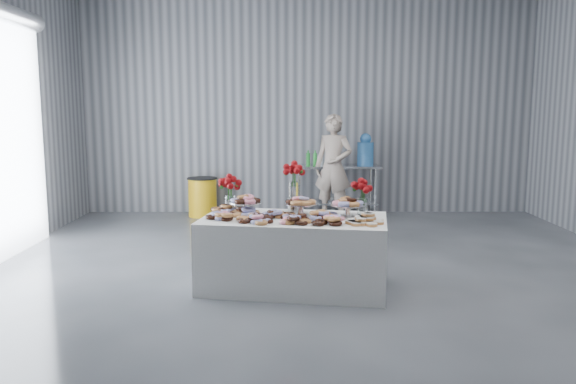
# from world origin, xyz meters

# --- Properties ---
(ground) EXTENTS (9.00, 9.00, 0.00)m
(ground) POSITION_xyz_m (0.00, 0.00, 0.00)
(ground) COLOR #3A3C42
(ground) RESTS_ON ground
(room_walls) EXTENTS (8.04, 9.04, 4.02)m
(room_walls) POSITION_xyz_m (-0.27, 0.07, 2.64)
(room_walls) COLOR gray
(room_walls) RESTS_ON ground
(display_table) EXTENTS (2.04, 1.29, 0.75)m
(display_table) POSITION_xyz_m (-0.33, 0.10, 0.38)
(display_table) COLOR white
(display_table) RESTS_ON ground
(prep_table) EXTENTS (1.50, 0.60, 0.90)m
(prep_table) POSITION_xyz_m (0.48, 4.10, 0.62)
(prep_table) COLOR silver
(prep_table) RESTS_ON ground
(donut_mounds) EXTENTS (1.91, 1.08, 0.09)m
(donut_mounds) POSITION_xyz_m (-0.33, 0.05, 0.80)
(donut_mounds) COLOR #BE7A45
(donut_mounds) RESTS_ON display_table
(cake_stand_left) EXTENTS (0.36, 0.36, 0.17)m
(cake_stand_left) POSITION_xyz_m (-0.85, 0.34, 0.89)
(cake_stand_left) COLOR silver
(cake_stand_left) RESTS_ON display_table
(cake_stand_mid) EXTENTS (0.36, 0.36, 0.17)m
(cake_stand_mid) POSITION_xyz_m (-0.26, 0.24, 0.89)
(cake_stand_mid) COLOR silver
(cake_stand_mid) RESTS_ON display_table
(cake_stand_right) EXTENTS (0.36, 0.36, 0.17)m
(cake_stand_right) POSITION_xyz_m (0.23, 0.16, 0.89)
(cake_stand_right) COLOR silver
(cake_stand_right) RESTS_ON display_table
(danish_pile) EXTENTS (0.48, 0.48, 0.11)m
(danish_pile) POSITION_xyz_m (0.38, -0.17, 0.81)
(danish_pile) COLOR white
(danish_pile) RESTS_ON display_table
(bouquet_left) EXTENTS (0.26, 0.26, 0.42)m
(bouquet_left) POSITION_xyz_m (-1.03, 0.47, 1.05)
(bouquet_left) COLOR white
(bouquet_left) RESTS_ON display_table
(bouquet_right) EXTENTS (0.26, 0.26, 0.42)m
(bouquet_right) POSITION_xyz_m (0.41, 0.28, 1.05)
(bouquet_right) COLOR white
(bouquet_right) RESTS_ON display_table
(bouquet_center) EXTENTS (0.26, 0.26, 0.57)m
(bouquet_center) POSITION_xyz_m (-0.33, 0.45, 1.13)
(bouquet_center) COLOR silver
(bouquet_center) RESTS_ON display_table
(water_jug) EXTENTS (0.28, 0.28, 0.55)m
(water_jug) POSITION_xyz_m (0.98, 4.10, 1.15)
(water_jug) COLOR #4599EC
(water_jug) RESTS_ON prep_table
(drink_bottles) EXTENTS (0.54, 0.08, 0.27)m
(drink_bottles) POSITION_xyz_m (0.16, 4.00, 1.04)
(drink_bottles) COLOR #268C33
(drink_bottles) RESTS_ON prep_table
(person) EXTENTS (0.77, 0.66, 1.79)m
(person) POSITION_xyz_m (0.40, 3.80, 0.90)
(person) COLOR #CC8C93
(person) RESTS_ON ground
(trash_barrel) EXTENTS (0.53, 0.53, 0.68)m
(trash_barrel) POSITION_xyz_m (-1.87, 4.10, 0.34)
(trash_barrel) COLOR yellow
(trash_barrel) RESTS_ON ground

